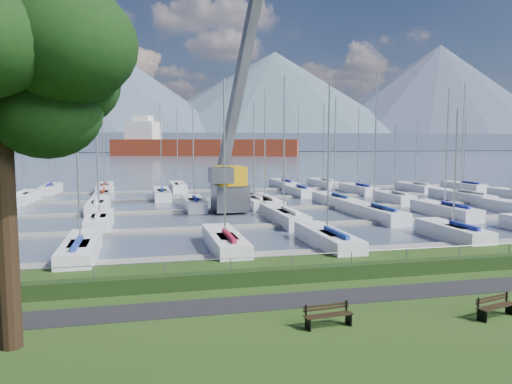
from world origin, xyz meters
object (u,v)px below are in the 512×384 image
object	(u,v)px
bench_right	(496,307)
tree	(12,69)
bench_left	(328,315)
crane	(232,154)

from	to	relation	value
bench_right	tree	size ratio (longest dim) A/B	0.15
tree	bench_left	bearing A→B (deg)	-1.90
bench_left	bench_right	size ratio (longest dim) A/B	0.99
crane	bench_right	bearing A→B (deg)	-85.62
tree	crane	size ratio (longest dim) A/B	0.55
bench_right	crane	bearing A→B (deg)	82.57
bench_left	tree	bearing A→B (deg)	172.92
bench_right	tree	world-z (taller)	tree
bench_left	crane	size ratio (longest dim) A/B	0.08
tree	bench_right	bearing A→B (deg)	-3.00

